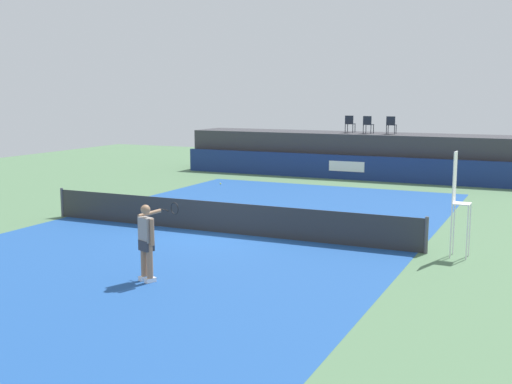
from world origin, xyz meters
TOP-DOWN VIEW (x-y plane):
  - ground_plane at (0.00, 3.00)m, footprint 48.00×48.00m
  - court_inner at (0.00, 0.00)m, footprint 12.00×22.00m
  - sponsor_wall at (-0.00, 13.50)m, footprint 18.00×0.22m
  - spectator_platform at (0.00, 15.30)m, footprint 18.00×2.80m
  - spectator_chair_far_left at (-0.53, 15.31)m, footprint 0.44×0.44m
  - spectator_chair_left at (0.52, 14.98)m, footprint 0.47×0.47m
  - spectator_chair_center at (1.67, 15.07)m, footprint 0.45×0.45m
  - umpire_chair at (6.95, 0.00)m, footprint 0.45×0.45m
  - tennis_net at (0.00, 0.00)m, footprint 12.40×0.02m
  - net_post_near at (-6.20, 0.00)m, footprint 0.10×0.10m
  - net_post_far at (6.20, 0.00)m, footprint 0.10×0.10m
  - tennis_player at (0.92, -5.24)m, footprint 0.56×1.25m
  - tennis_ball at (-4.94, 9.28)m, footprint 0.07×0.07m

SIDE VIEW (x-z plane):
  - ground_plane at x=0.00m, z-range 0.00..0.00m
  - court_inner at x=0.00m, z-range 0.00..0.00m
  - tennis_ball at x=-4.94m, z-range 0.00..0.07m
  - tennis_net at x=0.00m, z-range 0.00..0.95m
  - net_post_near at x=-6.20m, z-range 0.00..1.00m
  - net_post_far at x=6.20m, z-range 0.00..1.00m
  - sponsor_wall at x=0.00m, z-range 0.00..1.20m
  - tennis_player at x=0.92m, z-range 0.07..1.84m
  - spectator_platform at x=0.00m, z-range 0.00..2.20m
  - umpire_chair at x=6.95m, z-range 0.21..2.97m
  - spectator_chair_far_left at x=-0.53m, z-range 2.25..3.14m
  - spectator_chair_left at x=0.52m, z-range 2.25..3.14m
  - spectator_chair_center at x=1.67m, z-range 2.25..3.14m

